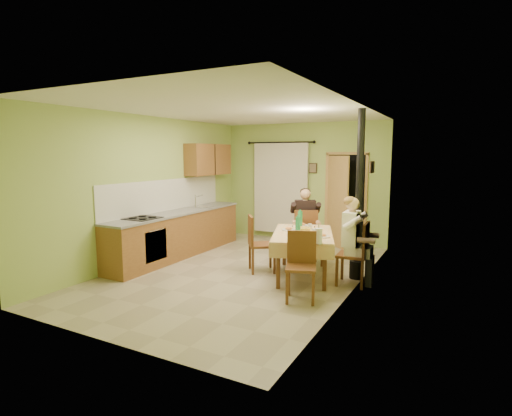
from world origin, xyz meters
The scene contains 17 objects.
floor centered at (0.00, 0.00, 0.00)m, with size 4.00×6.00×0.01m, color tan.
room_shell centered at (0.00, 0.00, 1.82)m, with size 4.04×6.04×2.82m.
kitchen_run centered at (-1.71, 0.40, 0.48)m, with size 0.64×3.64×1.56m.
upper_cabinets centered at (-1.82, 1.70, 1.95)m, with size 0.35×1.40×0.70m, color brown.
curtain centered at (-0.55, 2.90, 1.26)m, with size 1.70×0.07×2.22m.
doorway centered at (1.00, 2.84, 1.05)m, with size 0.96×0.61×2.15m.
dining_table centered at (1.06, 0.27, 0.38)m, with size 1.47×1.86×0.76m.
tableware centered at (1.11, 0.17, 0.83)m, with size 0.98×1.46×0.33m.
chair_far centered at (0.70, 1.31, 0.29)m, with size 0.60×0.60×1.01m.
chair_near centered at (1.44, -0.79, 0.29)m, with size 0.53×0.53×0.98m.
chair_right centered at (1.93, 0.24, 0.29)m, with size 0.47×0.47×1.01m.
chair_left centered at (0.29, 0.21, 0.29)m, with size 0.62×0.62×1.00m.
man_far centered at (0.69, 1.33, 0.88)m, with size 0.65×0.61×1.39m.
man_right centered at (1.91, 0.24, 0.88)m, with size 0.48×0.60×1.39m.
stove_flue centered at (1.90, 0.60, 1.02)m, with size 0.24×0.24×2.80m.
picture_back centered at (0.25, 2.97, 1.75)m, with size 0.19×0.03×0.23m, color black.
picture_right centered at (1.97, 1.20, 1.85)m, with size 0.03×0.31×0.21m, color brown.
Camera 1 is at (3.43, -5.95, 2.08)m, focal length 28.00 mm.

